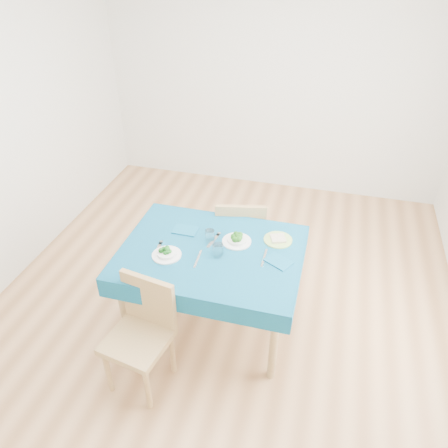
% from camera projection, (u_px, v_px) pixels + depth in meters
% --- Properties ---
extents(room_shell, '(4.02, 4.52, 2.73)m').
position_uv_depth(room_shell, '(224.00, 167.00, 3.11)').
color(room_shell, '#98683F').
rests_on(room_shell, ground).
extents(table, '(1.35, 1.03, 0.76)m').
position_uv_depth(table, '(212.00, 288.00, 3.48)').
color(table, navy).
rests_on(table, ground).
extents(chair_near, '(0.48, 0.51, 1.02)m').
position_uv_depth(chair_near, '(136.00, 333.00, 2.93)').
color(chair_near, '#987747').
rests_on(chair_near, ground).
extents(chair_far, '(0.52, 0.55, 1.08)m').
position_uv_depth(chair_far, '(241.00, 224.00, 3.95)').
color(chair_far, '#987747').
rests_on(chair_far, ground).
extents(bowl_near, '(0.22, 0.22, 0.07)m').
position_uv_depth(bowl_near, '(166.00, 252.00, 3.20)').
color(bowl_near, white).
rests_on(bowl_near, table).
extents(bowl_far, '(0.23, 0.23, 0.07)m').
position_uv_depth(bowl_far, '(237.00, 238.00, 3.34)').
color(bowl_far, white).
rests_on(bowl_far, table).
extents(fork_near, '(0.05, 0.20, 0.00)m').
position_uv_depth(fork_near, '(158.00, 250.00, 3.27)').
color(fork_near, silver).
rests_on(fork_near, table).
extents(knife_near, '(0.03, 0.21, 0.00)m').
position_uv_depth(knife_near, '(198.00, 259.00, 3.18)').
color(knife_near, silver).
rests_on(knife_near, table).
extents(fork_far, '(0.06, 0.20, 0.00)m').
position_uv_depth(fork_far, '(213.00, 241.00, 3.37)').
color(fork_far, silver).
rests_on(fork_far, table).
extents(knife_far, '(0.02, 0.21, 0.00)m').
position_uv_depth(knife_far, '(264.00, 258.00, 3.19)').
color(knife_far, silver).
rests_on(knife_far, table).
extents(napkin_near, '(0.19, 0.13, 0.01)m').
position_uv_depth(napkin_near, '(185.00, 230.00, 3.48)').
color(napkin_near, navy).
rests_on(napkin_near, table).
extents(napkin_far, '(0.23, 0.20, 0.01)m').
position_uv_depth(napkin_far, '(278.00, 261.00, 3.15)').
color(napkin_far, navy).
rests_on(napkin_far, table).
extents(tumbler_center, '(0.07, 0.07, 0.09)m').
position_uv_depth(tumbler_center, '(210.00, 236.00, 3.34)').
color(tumbler_center, white).
rests_on(tumbler_center, table).
extents(tumbler_side, '(0.08, 0.08, 0.10)m').
position_uv_depth(tumbler_side, '(218.00, 250.00, 3.19)').
color(tumbler_side, white).
rests_on(tumbler_side, table).
extents(side_plate, '(0.22, 0.22, 0.01)m').
position_uv_depth(side_plate, '(278.00, 240.00, 3.37)').
color(side_plate, '#9DC861').
rests_on(side_plate, table).
extents(bread_slice, '(0.14, 0.14, 0.02)m').
position_uv_depth(bread_slice, '(278.00, 238.00, 3.36)').
color(bread_slice, beige).
rests_on(bread_slice, side_plate).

